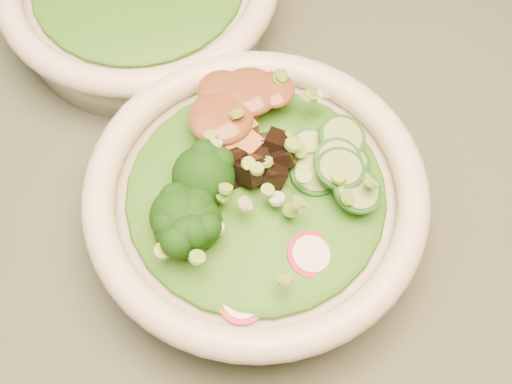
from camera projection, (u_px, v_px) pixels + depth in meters
floor at (314, 344)px, 1.27m from camera, size 4.00×4.00×0.00m
dining_table at (359, 165)px, 0.71m from camera, size 1.20×0.80×0.75m
salad_bowl at (256, 204)px, 0.52m from camera, size 0.25×0.25×0.07m
lettuce_bed at (256, 191)px, 0.50m from camera, size 0.19×0.19×0.02m
broccoli_florets at (176, 205)px, 0.48m from camera, size 0.08×0.07×0.04m
radish_slices at (286, 265)px, 0.47m from camera, size 0.10×0.05×0.02m
cucumber_slices at (337, 165)px, 0.50m from camera, size 0.07×0.07×0.03m
mushroom_heap at (252, 170)px, 0.49m from camera, size 0.07×0.07×0.04m
tofu_cubes at (236, 117)px, 0.52m from camera, size 0.09×0.07×0.03m
peanut_sauce at (235, 108)px, 0.51m from camera, size 0.06×0.05×0.01m
scallion_garnish at (256, 177)px, 0.48m from camera, size 0.17×0.17×0.02m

